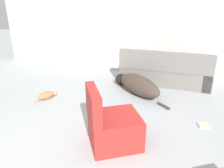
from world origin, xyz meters
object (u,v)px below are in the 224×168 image
cat (47,95)px  book_cream (204,125)px  side_chair (112,127)px  dog (138,85)px  couch (165,73)px

cat → book_cream: bearing=-66.3°
book_cream → side_chair: (-1.25, -0.94, 0.27)m
side_chair → book_cream: bearing=-86.9°
dog → side_chair: size_ratio=1.58×
dog → cat: bearing=64.6°
couch → cat: bearing=36.8°
book_cream → cat: bearing=179.5°
side_chair → cat: bearing=27.6°
couch → cat: (-2.16, -1.69, -0.19)m
couch → side_chair: (-0.39, -2.65, 0.02)m
dog → book_cream: bearing=-177.9°
book_cream → side_chair: size_ratio=0.25×
cat → couch: bearing=-27.8°
couch → cat: size_ratio=4.26×
couch → book_cream: 1.94m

